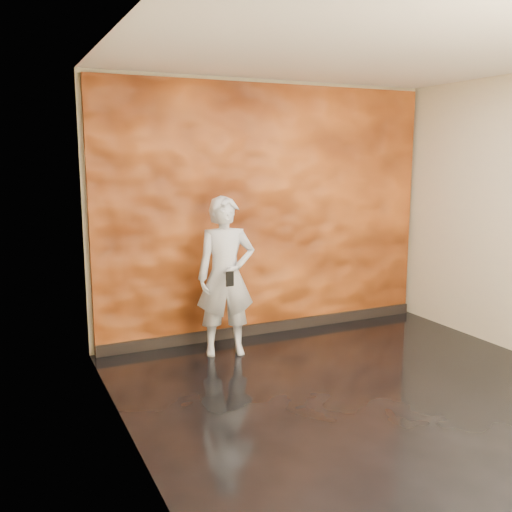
# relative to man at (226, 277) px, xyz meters

# --- Properties ---
(room) EXTENTS (4.02, 4.02, 2.81)m
(room) POSITION_rel_man_xyz_m (0.72, -1.48, 0.60)
(room) COLOR black
(room) RESTS_ON ground
(feature_wall) EXTENTS (3.90, 0.06, 2.75)m
(feature_wall) POSITION_rel_man_xyz_m (0.72, 0.48, 0.58)
(feature_wall) COLOR orange
(feature_wall) RESTS_ON ground
(baseboard) EXTENTS (3.90, 0.04, 0.12)m
(baseboard) POSITION_rel_man_xyz_m (0.72, 0.44, -0.74)
(baseboard) COLOR black
(baseboard) RESTS_ON ground
(man) EXTENTS (0.66, 0.51, 1.60)m
(man) POSITION_rel_man_xyz_m (0.00, 0.00, 0.00)
(man) COLOR #AAAFB9
(man) RESTS_ON ground
(phone) EXTENTS (0.08, 0.02, 0.15)m
(phone) POSITION_rel_man_xyz_m (-0.05, -0.24, 0.03)
(phone) COLOR black
(phone) RESTS_ON man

